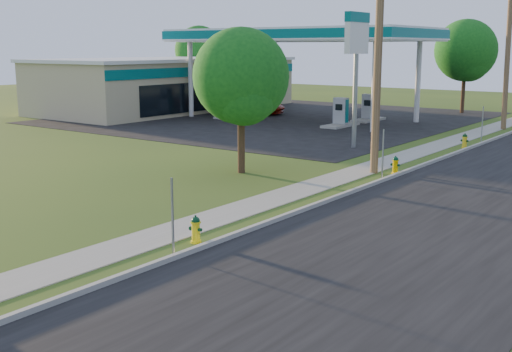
% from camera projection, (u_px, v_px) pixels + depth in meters
% --- Properties ---
extents(ground_plane, '(140.00, 140.00, 0.00)m').
position_uv_depth(ground_plane, '(19.00, 307.00, 12.93)').
color(ground_plane, '#304B1B').
rests_on(ground_plane, ground).
extents(road, '(8.00, 120.00, 0.02)m').
position_uv_depth(road, '(425.00, 232.00, 18.15)').
color(road, black).
rests_on(road, ground).
extents(curb, '(0.15, 120.00, 0.15)m').
position_uv_depth(curb, '(306.00, 209.00, 20.48)').
color(curb, '#A19E94').
rests_on(curb, ground).
extents(sidewalk, '(1.50, 120.00, 0.03)m').
position_uv_depth(sidewalk, '(262.00, 203.00, 21.52)').
color(sidewalk, gray).
rests_on(sidewalk, ground).
extents(forecourt, '(26.00, 28.00, 0.02)m').
position_uv_depth(forecourt, '(277.00, 117.00, 47.45)').
color(forecourt, black).
rests_on(forecourt, ground).
extents(utility_pole_mid, '(1.40, 0.32, 9.80)m').
position_uv_depth(utility_pole_mid, '(378.00, 52.00, 25.66)').
color(utility_pole_mid, brown).
rests_on(utility_pole_mid, ground).
extents(utility_pole_far, '(1.40, 0.32, 9.50)m').
position_uv_depth(utility_pole_far, '(508.00, 52.00, 39.83)').
color(utility_pole_far, brown).
rests_on(utility_pole_far, ground).
extents(sign_post_near, '(0.05, 0.04, 2.00)m').
position_uv_depth(sign_post_near, '(173.00, 217.00, 15.89)').
color(sign_post_near, gray).
rests_on(sign_post_near, ground).
extents(sign_post_mid, '(0.05, 0.04, 2.00)m').
position_uv_depth(sign_post_mid, '(383.00, 154.00, 25.16)').
color(sign_post_mid, gray).
rests_on(sign_post_mid, ground).
extents(sign_post_far, '(0.05, 0.04, 2.00)m').
position_uv_depth(sign_post_far, '(482.00, 125.00, 34.74)').
color(sign_post_far, gray).
rests_on(sign_post_far, ground).
extents(gas_canopy, '(18.18, 9.18, 6.40)m').
position_uv_depth(gas_canopy, '(300.00, 36.00, 45.11)').
color(gas_canopy, silver).
rests_on(gas_canopy, ground).
extents(fuel_pump_nw, '(1.20, 3.20, 1.90)m').
position_uv_depth(fuel_pump_nw, '(233.00, 108.00, 47.20)').
color(fuel_pump_nw, '#A19E94').
rests_on(fuel_pump_nw, ground).
extents(fuel_pump_ne, '(1.20, 3.20, 1.90)m').
position_uv_depth(fuel_pump_ne, '(341.00, 116.00, 41.92)').
color(fuel_pump_ne, '#A19E94').
rests_on(fuel_pump_ne, ground).
extents(fuel_pump_sw, '(1.20, 3.20, 1.90)m').
position_uv_depth(fuel_pump_sw, '(265.00, 104.00, 50.34)').
color(fuel_pump_sw, '#A19E94').
rests_on(fuel_pump_sw, ground).
extents(fuel_pump_se, '(1.20, 3.20, 1.90)m').
position_uv_depth(fuel_pump_se, '(369.00, 111.00, 45.07)').
color(fuel_pump_se, '#A19E94').
rests_on(fuel_pump_se, ground).
extents(convenience_store, '(10.40, 22.40, 4.25)m').
position_uv_depth(convenience_store, '(169.00, 84.00, 53.47)').
color(convenience_store, tan).
rests_on(convenience_store, ground).
extents(price_pylon, '(0.34, 2.04, 6.85)m').
position_uv_depth(price_pylon, '(357.00, 41.00, 32.17)').
color(price_pylon, gray).
rests_on(price_pylon, ground).
extents(tree_verge, '(3.93, 3.93, 5.95)m').
position_uv_depth(tree_verge, '(242.00, 80.00, 25.85)').
color(tree_verge, '#332618').
rests_on(tree_verge, ground).
extents(tree_lot, '(4.81, 4.81, 7.29)m').
position_uv_depth(tree_lot, '(466.00, 53.00, 49.79)').
color(tree_lot, '#332618').
rests_on(tree_lot, ground).
extents(tree_back, '(4.75, 4.75, 7.20)m').
position_uv_depth(tree_back, '(200.00, 52.00, 62.51)').
color(tree_back, '#332618').
rests_on(tree_back, ground).
extents(hydrant_near, '(0.39, 0.35, 0.76)m').
position_uv_depth(hydrant_near, '(196.00, 229.00, 17.08)').
color(hydrant_near, yellow).
rests_on(hydrant_near, ground).
extents(hydrant_mid, '(0.39, 0.34, 0.76)m').
position_uv_depth(hydrant_mid, '(395.00, 165.00, 26.37)').
color(hydrant_mid, '#E8BA01').
rests_on(hydrant_mid, ground).
extents(hydrant_far, '(0.41, 0.37, 0.79)m').
position_uv_depth(hydrant_far, '(465.00, 141.00, 33.02)').
color(hydrant_far, yellow).
rests_on(hydrant_far, ground).
extents(car_red, '(5.58, 3.88, 1.41)m').
position_uv_depth(car_red, '(253.00, 105.00, 49.67)').
color(car_red, '#761004').
rests_on(car_red, ground).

